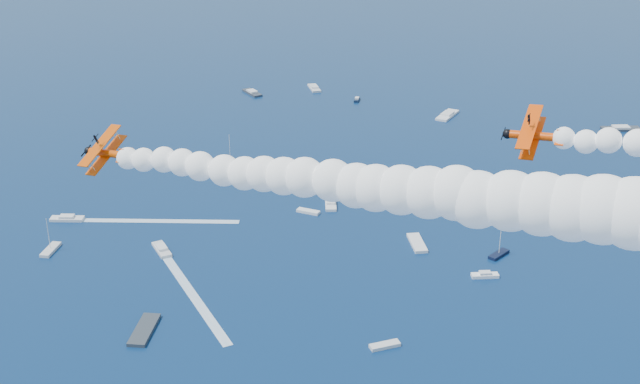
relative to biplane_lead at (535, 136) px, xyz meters
The scene contains 5 objects.
biplane_lead is the anchor object (origin of this frame).
biplane_trail 49.63m from the biplane_lead, 149.66° to the right, with size 6.41×7.19×4.33m, color #E24904, non-canonical shape.
smoke_trail_trail 24.87m from the biplane_lead, 110.32° to the right, with size 69.21×10.05×12.17m, color white, non-canonical shape.
spectator_boats 112.22m from the biplane_lead, 112.93° to the left, with size 212.93×174.13×0.70m.
boat_wakes 107.11m from the biplane_lead, 158.31° to the left, with size 63.07×45.58×0.04m.
Camera 1 is at (45.28, -67.10, 87.07)m, focal length 46.21 mm.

